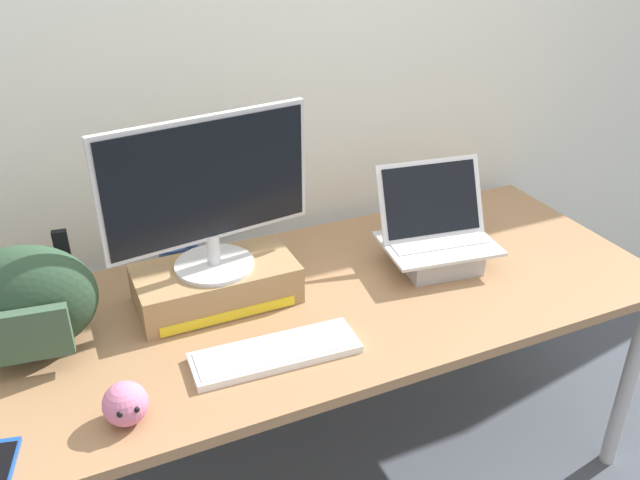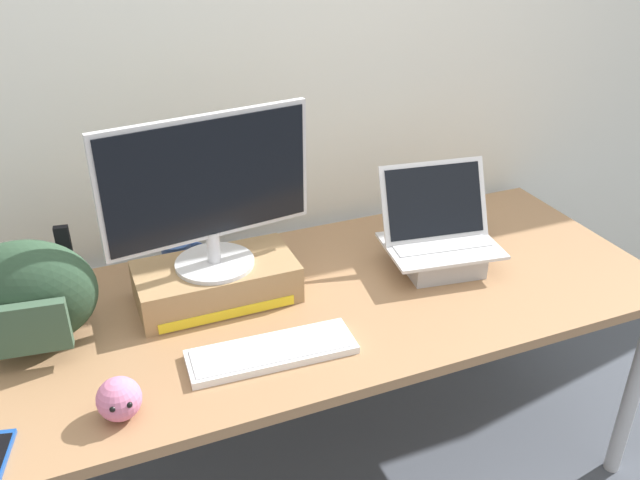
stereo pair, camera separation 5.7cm
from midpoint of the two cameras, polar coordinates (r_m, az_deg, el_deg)
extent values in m
plane|color=#474C56|center=(2.37, 0.72, -19.61)|extent=(20.00, 20.00, 0.00)
cube|color=silver|center=(2.11, -4.62, 15.61)|extent=(7.00, 0.10, 2.60)
cube|color=#99704C|center=(1.90, 0.85, -5.17)|extent=(1.99, 0.80, 0.03)
cylinder|color=#B2B2B7|center=(2.39, 25.90, -11.38)|extent=(0.05, 0.05, 0.70)
cylinder|color=#B2B2B7|center=(2.77, 15.98, -3.50)|extent=(0.05, 0.05, 0.70)
cube|color=#9E7A51|center=(1.87, -8.00, -3.56)|extent=(0.44, 0.23, 0.11)
cube|color=yellow|center=(1.80, -6.95, -6.33)|extent=(0.37, 0.00, 0.03)
cylinder|color=silver|center=(1.84, -8.13, -1.95)|extent=(0.22, 0.22, 0.01)
cylinder|color=silver|center=(1.82, -8.24, -0.58)|extent=(0.04, 0.04, 0.09)
cube|color=silver|center=(1.73, -8.69, 5.23)|extent=(0.57, 0.09, 0.34)
cube|color=black|center=(1.72, -8.55, 5.11)|extent=(0.54, 0.08, 0.31)
cube|color=#ADADB2|center=(2.05, 10.97, -1.45)|extent=(0.25, 0.23, 0.07)
cube|color=silver|center=(2.03, 11.07, -0.48)|extent=(0.36, 0.28, 0.01)
cube|color=#B7B7BC|center=(2.04, 10.88, -0.08)|extent=(0.31, 0.17, 0.00)
cube|color=silver|center=(2.04, 10.54, 3.30)|extent=(0.34, 0.15, 0.22)
cube|color=black|center=(2.03, 10.60, 3.29)|extent=(0.31, 0.13, 0.19)
cube|color=white|center=(1.67, -3.17, -9.55)|extent=(0.42, 0.16, 0.02)
cube|color=silver|center=(1.67, -3.18, -9.24)|extent=(0.40, 0.13, 0.00)
ellipsoid|color=#28422D|center=(1.78, -22.99, -4.34)|extent=(0.36, 0.23, 0.29)
cube|color=#38513D|center=(1.70, -23.13, -7.06)|extent=(0.20, 0.06, 0.13)
cube|color=black|center=(1.84, -19.96, -1.93)|extent=(0.04, 0.02, 0.22)
cylinder|color=#2D4C93|center=(2.04, -11.38, -1.29)|extent=(0.09, 0.09, 0.09)
torus|color=#2D4C93|center=(2.05, -9.80, -0.87)|extent=(0.06, 0.01, 0.06)
sphere|color=#CC7099|center=(1.54, -15.79, -12.97)|extent=(0.10, 0.10, 0.10)
sphere|color=black|center=(1.50, -16.28, -13.75)|extent=(0.01, 0.01, 0.01)
sphere|color=black|center=(1.50, -14.95, -13.49)|extent=(0.01, 0.01, 0.01)
camera|label=1|loc=(0.03, -89.10, 0.49)|focal=37.38mm
camera|label=2|loc=(0.03, 90.90, -0.49)|focal=37.38mm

